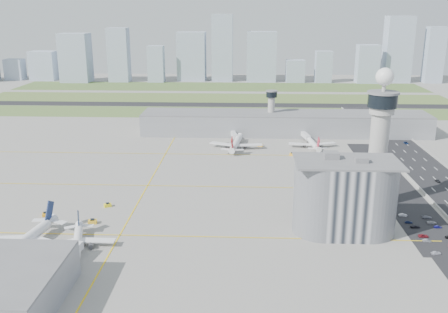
{
  "coord_description": "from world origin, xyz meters",
  "views": [
    {
      "loc": [
        10.91,
        -214.84,
        89.01
      ],
      "look_at": [
        0.0,
        35.0,
        15.0
      ],
      "focal_mm": 40.0,
      "sensor_mm": 36.0,
      "label": 1
    }
  ],
  "objects_px": {
    "tug_3": "(108,205)",
    "car_lot_1": "(427,241)",
    "admin_building": "(345,197)",
    "tug_4": "(260,145)",
    "car_lot_0": "(436,253)",
    "car_hw_2": "(406,143)",
    "tug_2": "(92,221)",
    "car_hw_1": "(438,181)",
    "car_lot_5": "(403,215)",
    "tug_5": "(292,154)",
    "car_lot_2": "(423,236)",
    "jet_bridge_far_1": "(303,135)",
    "jet_bridge_far_0": "(233,134)",
    "jet_bridge_near_2": "(61,266)",
    "car_lot_3": "(415,227)",
    "airplane_far_a": "(236,139)",
    "car_lot_9": "(438,227)",
    "airplane_near_b": "(23,235)",
    "airplane_far_b": "(312,139)",
    "car_hw_4": "(367,124)",
    "airplane_near_c": "(77,238)",
    "control_tower": "(380,133)",
    "secondary_tower": "(271,108)",
    "car_lot_4": "(409,222)",
    "tug_1": "(45,214)"
  },
  "relations": [
    {
      "from": "tug_3",
      "to": "car_lot_1",
      "type": "xyz_separation_m",
      "value": [
        137.07,
        -30.99,
        -0.41
      ]
    },
    {
      "from": "admin_building",
      "to": "tug_4",
      "type": "xyz_separation_m",
      "value": [
        -30.74,
        132.99,
        -14.31
      ]
    },
    {
      "from": "car_lot_0",
      "to": "car_hw_2",
      "type": "height_order",
      "value": "car_hw_2"
    },
    {
      "from": "tug_2",
      "to": "car_hw_1",
      "type": "bearing_deg",
      "value": -81.09
    },
    {
      "from": "car_lot_1",
      "to": "car_lot_5",
      "type": "bearing_deg",
      "value": 8.97
    },
    {
      "from": "tug_5",
      "to": "car_lot_2",
      "type": "relative_size",
      "value": 0.84
    },
    {
      "from": "jet_bridge_far_1",
      "to": "car_lot_0",
      "type": "xyz_separation_m",
      "value": [
        31.57,
        -173.29,
        -2.2
      ]
    },
    {
      "from": "jet_bridge_far_0",
      "to": "car_hw_1",
      "type": "height_order",
      "value": "jet_bridge_far_0"
    },
    {
      "from": "jet_bridge_near_2",
      "to": "car_lot_3",
      "type": "height_order",
      "value": "jet_bridge_near_2"
    },
    {
      "from": "airplane_far_a",
      "to": "car_hw_2",
      "type": "relative_size",
      "value": 8.94
    },
    {
      "from": "car_lot_9",
      "to": "airplane_near_b",
      "type": "bearing_deg",
      "value": 96.47
    },
    {
      "from": "admin_building",
      "to": "tug_4",
      "type": "bearing_deg",
      "value": 103.02
    },
    {
      "from": "car_lot_1",
      "to": "car_lot_5",
      "type": "xyz_separation_m",
      "value": [
        -1.87,
        25.59,
        0.06
      ]
    },
    {
      "from": "airplane_far_b",
      "to": "jet_bridge_far_1",
      "type": "height_order",
      "value": "airplane_far_b"
    },
    {
      "from": "tug_5",
      "to": "car_hw_2",
      "type": "bearing_deg",
      "value": -49.22
    },
    {
      "from": "car_lot_5",
      "to": "car_hw_4",
      "type": "distance_m",
      "value": 188.92
    },
    {
      "from": "airplane_near_c",
      "to": "tug_2",
      "type": "bearing_deg",
      "value": 167.9
    },
    {
      "from": "car_lot_0",
      "to": "car_lot_1",
      "type": "bearing_deg",
      "value": -10.12
    },
    {
      "from": "tug_3",
      "to": "car_hw_4",
      "type": "distance_m",
      "value": 243.3
    },
    {
      "from": "admin_building",
      "to": "airplane_near_c",
      "type": "height_order",
      "value": "admin_building"
    },
    {
      "from": "airplane_far_a",
      "to": "car_lot_5",
      "type": "bearing_deg",
      "value": -138.64
    },
    {
      "from": "jet_bridge_far_1",
      "to": "tug_3",
      "type": "bearing_deg",
      "value": -48.61
    },
    {
      "from": "airplane_near_c",
      "to": "car_lot_1",
      "type": "bearing_deg",
      "value": 79.6
    },
    {
      "from": "tug_4",
      "to": "car_hw_4",
      "type": "height_order",
      "value": "tug_4"
    },
    {
      "from": "jet_bridge_far_1",
      "to": "car_lot_3",
      "type": "height_order",
      "value": "jet_bridge_far_1"
    },
    {
      "from": "tug_4",
      "to": "car_lot_0",
      "type": "bearing_deg",
      "value": -139.75
    },
    {
      "from": "car_hw_1",
      "to": "jet_bridge_far_0",
      "type": "bearing_deg",
      "value": 135.48
    },
    {
      "from": "tug_2",
      "to": "car_lot_5",
      "type": "relative_size",
      "value": 0.99
    },
    {
      "from": "airplane_far_b",
      "to": "jet_bridge_far_0",
      "type": "distance_m",
      "value": 57.81
    },
    {
      "from": "airplane_far_a",
      "to": "tug_2",
      "type": "relative_size",
      "value": 11.58
    },
    {
      "from": "car_hw_2",
      "to": "car_hw_4",
      "type": "bearing_deg",
      "value": 100.7
    },
    {
      "from": "control_tower",
      "to": "car_lot_1",
      "type": "relative_size",
      "value": 19.39
    },
    {
      "from": "car_hw_2",
      "to": "airplane_near_c",
      "type": "bearing_deg",
      "value": -138.39
    },
    {
      "from": "control_tower",
      "to": "car_hw_4",
      "type": "distance_m",
      "value": 181.02
    },
    {
      "from": "tug_5",
      "to": "secondary_tower",
      "type": "bearing_deg",
      "value": 29.37
    },
    {
      "from": "jet_bridge_near_2",
      "to": "car_hw_2",
      "type": "height_order",
      "value": "jet_bridge_near_2"
    },
    {
      "from": "airplane_near_b",
      "to": "tug_3",
      "type": "bearing_deg",
      "value": 165.03
    },
    {
      "from": "control_tower",
      "to": "car_lot_3",
      "type": "relative_size",
      "value": 15.86
    },
    {
      "from": "car_lot_4",
      "to": "jet_bridge_near_2",
      "type": "bearing_deg",
      "value": 110.51
    },
    {
      "from": "airplane_near_c",
      "to": "tug_2",
      "type": "relative_size",
      "value": 9.42
    },
    {
      "from": "airplane_near_b",
      "to": "jet_bridge_far_1",
      "type": "height_order",
      "value": "airplane_near_b"
    },
    {
      "from": "airplane_near_c",
      "to": "airplane_far_b",
      "type": "distance_m",
      "value": 189.05
    },
    {
      "from": "airplane_near_c",
      "to": "car_lot_9",
      "type": "bearing_deg",
      "value": 84.49
    },
    {
      "from": "tug_4",
      "to": "car_hw_2",
      "type": "xyz_separation_m",
      "value": [
        100.6,
        10.97,
        -0.34
      ]
    },
    {
      "from": "control_tower",
      "to": "admin_building",
      "type": "xyz_separation_m",
      "value": [
        -20.01,
        -30.0,
        -19.74
      ]
    },
    {
      "from": "jet_bridge_far_0",
      "to": "car_hw_2",
      "type": "height_order",
      "value": "jet_bridge_far_0"
    },
    {
      "from": "admin_building",
      "to": "airplane_far_a",
      "type": "height_order",
      "value": "admin_building"
    },
    {
      "from": "jet_bridge_far_0",
      "to": "car_lot_1",
      "type": "relative_size",
      "value": 4.21
    },
    {
      "from": "tug_1",
      "to": "car_lot_9",
      "type": "relative_size",
      "value": 0.97
    },
    {
      "from": "jet_bridge_far_1",
      "to": "tug_5",
      "type": "distance_m",
      "value": 43.76
    }
  ]
}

